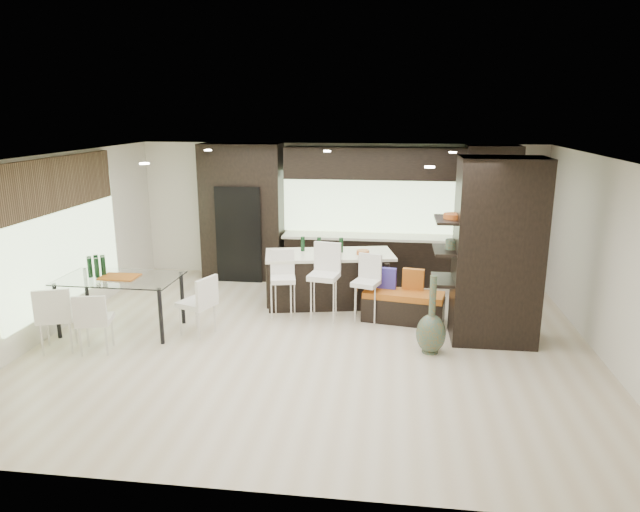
# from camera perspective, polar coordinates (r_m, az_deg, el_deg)

# --- Properties ---
(ground) EXTENTS (8.00, 8.00, 0.00)m
(ground) POSITION_cam_1_polar(r_m,az_deg,el_deg) (8.56, -0.52, -8.47)
(ground) COLOR beige
(ground) RESTS_ON ground
(back_wall) EXTENTS (8.00, 0.02, 2.70)m
(back_wall) POSITION_cam_1_polar(r_m,az_deg,el_deg) (11.54, 1.86, 4.51)
(back_wall) COLOR silver
(back_wall) RESTS_ON ground
(left_wall) EXTENTS (0.02, 7.00, 2.70)m
(left_wall) POSITION_cam_1_polar(r_m,az_deg,el_deg) (9.53, -25.11, 1.04)
(left_wall) COLOR silver
(left_wall) RESTS_ON ground
(right_wall) EXTENTS (0.02, 7.00, 2.70)m
(right_wall) POSITION_cam_1_polar(r_m,az_deg,el_deg) (8.57, 27.00, -0.54)
(right_wall) COLOR silver
(right_wall) RESTS_ON ground
(ceiling) EXTENTS (8.00, 7.00, 0.02)m
(ceiling) POSITION_cam_1_polar(r_m,az_deg,el_deg) (7.92, -0.57, 9.85)
(ceiling) COLOR white
(ceiling) RESTS_ON ground
(window_left) EXTENTS (0.04, 3.20, 1.90)m
(window_left) POSITION_cam_1_polar(r_m,az_deg,el_deg) (9.68, -24.28, 1.31)
(window_left) COLOR #B2D199
(window_left) RESTS_ON left_wall
(window_back) EXTENTS (3.40, 0.04, 1.20)m
(window_back) POSITION_cam_1_polar(r_m,az_deg,el_deg) (11.42, 4.86, 5.38)
(window_back) COLOR #B2D199
(window_back) RESTS_ON back_wall
(stone_accent) EXTENTS (0.08, 3.00, 0.80)m
(stone_accent) POSITION_cam_1_polar(r_m,az_deg,el_deg) (9.52, -24.69, 6.59)
(stone_accent) COLOR brown
(stone_accent) RESTS_ON left_wall
(ceiling_spots) EXTENTS (4.00, 3.00, 0.02)m
(ceiling_spots) POSITION_cam_1_polar(r_m,az_deg,el_deg) (8.16, -0.32, 9.85)
(ceiling_spots) COLOR white
(ceiling_spots) RESTS_ON ceiling
(back_cabinetry) EXTENTS (6.80, 0.68, 2.70)m
(back_cabinetry) POSITION_cam_1_polar(r_m,az_deg,el_deg) (11.18, 4.25, 4.15)
(back_cabinetry) COLOR black
(back_cabinetry) RESTS_ON ground
(refrigerator) EXTENTS (0.90, 0.68, 1.90)m
(refrigerator) POSITION_cam_1_polar(r_m,az_deg,el_deg) (11.58, -7.75, 2.41)
(refrigerator) COLOR black
(refrigerator) RESTS_ON ground
(partition_column) EXTENTS (1.20, 0.80, 2.70)m
(partition_column) POSITION_cam_1_polar(r_m,az_deg,el_deg) (8.58, 17.31, 0.41)
(partition_column) COLOR black
(partition_column) RESTS_ON ground
(kitchen_island) EXTENTS (2.35, 1.37, 0.92)m
(kitchen_island) POSITION_cam_1_polar(r_m,az_deg,el_deg) (10.00, 0.94, -2.28)
(kitchen_island) COLOR black
(kitchen_island) RESTS_ON ground
(stool_left) EXTENTS (0.47, 0.47, 0.90)m
(stool_left) POSITION_cam_1_polar(r_m,az_deg,el_deg) (9.37, -3.72, -3.52)
(stool_left) COLOR white
(stool_left) RESTS_ON ground
(stool_mid) EXTENTS (0.52, 0.52, 1.01)m
(stool_mid) POSITION_cam_1_polar(r_m,az_deg,el_deg) (9.23, 0.38, -3.40)
(stool_mid) COLOR white
(stool_mid) RESTS_ON ground
(stool_right) EXTENTS (0.49, 0.49, 0.88)m
(stool_right) POSITION_cam_1_polar(r_m,az_deg,el_deg) (9.23, 4.58, -3.90)
(stool_right) COLOR white
(stool_right) RESTS_ON ground
(bench) EXTENTS (1.36, 0.71, 0.50)m
(bench) POSITION_cam_1_polar(r_m,az_deg,el_deg) (9.33, 8.32, -5.04)
(bench) COLOR black
(bench) RESTS_ON ground
(floor_vase) EXTENTS (0.47, 0.47, 1.13)m
(floor_vase) POSITION_cam_1_polar(r_m,az_deg,el_deg) (8.12, 11.12, -5.78)
(floor_vase) COLOR #414C37
(floor_vase) RESTS_ON ground
(dining_table) EXTENTS (1.79, 1.02, 0.86)m
(dining_table) POSITION_cam_1_polar(r_m,az_deg,el_deg) (9.32, -19.21, -4.56)
(dining_table) COLOR white
(dining_table) RESTS_ON ground
(chair_near) EXTENTS (0.54, 0.54, 0.82)m
(chair_near) POSITION_cam_1_polar(r_m,az_deg,el_deg) (8.66, -21.54, -6.35)
(chair_near) COLOR white
(chair_near) RESTS_ON ground
(chair_far) EXTENTS (0.62, 0.62, 0.89)m
(chair_far) POSITION_cam_1_polar(r_m,az_deg,el_deg) (8.91, -24.77, -5.87)
(chair_far) COLOR white
(chair_far) RESTS_ON ground
(chair_end) EXTENTS (0.60, 0.60, 0.86)m
(chair_end) POSITION_cam_1_polar(r_m,az_deg,el_deg) (8.86, -12.19, -5.05)
(chair_end) COLOR white
(chair_end) RESTS_ON ground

